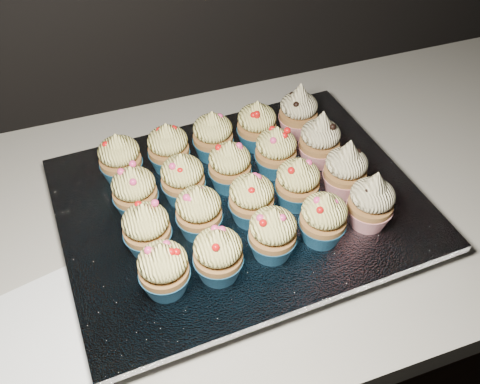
{
  "coord_description": "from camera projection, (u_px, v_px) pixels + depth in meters",
  "views": [
    {
      "loc": [
        -0.33,
        1.16,
        1.49
      ],
      "look_at": [
        -0.15,
        1.67,
        0.95
      ],
      "focal_mm": 40.0,
      "sensor_mm": 36.0,
      "label": 1
    }
  ],
  "objects": [
    {
      "name": "cupcake_18",
      "position": [
        257.0,
        126.0,
        0.84
      ],
      "size": [
        0.06,
        0.06,
        0.08
      ],
      "color": "navy",
      "rests_on": "foil_lining"
    },
    {
      "name": "cupcake_15",
      "position": [
        120.0,
        159.0,
        0.78
      ],
      "size": [
        0.06,
        0.06,
        0.08
      ],
      "color": "navy",
      "rests_on": "foil_lining"
    },
    {
      "name": "baking_tray",
      "position": [
        240.0,
        211.0,
        0.79
      ],
      "size": [
        0.48,
        0.38,
        0.02
      ],
      "primitive_type": "cube",
      "rotation": [
        0.0,
        0.0,
        0.05
      ],
      "color": "black",
      "rests_on": "worktop"
    },
    {
      "name": "cabinet",
      "position": [
        299.0,
        335.0,
        1.18
      ],
      "size": [
        2.4,
        0.6,
        0.86
      ],
      "primitive_type": "cube",
      "color": "black",
      "rests_on": "ground"
    },
    {
      "name": "cupcake_11",
      "position": [
        183.0,
        179.0,
        0.75
      ],
      "size": [
        0.06,
        0.06,
        0.08
      ],
      "color": "navy",
      "rests_on": "foil_lining"
    },
    {
      "name": "cupcake_2",
      "position": [
        273.0,
        233.0,
        0.68
      ],
      "size": [
        0.06,
        0.06,
        0.08
      ],
      "color": "navy",
      "rests_on": "foil_lining"
    },
    {
      "name": "cupcake_10",
      "position": [
        135.0,
        192.0,
        0.73
      ],
      "size": [
        0.06,
        0.06,
        0.08
      ],
      "color": "navy",
      "rests_on": "foil_lining"
    },
    {
      "name": "cupcake_16",
      "position": [
        168.0,
        148.0,
        0.8
      ],
      "size": [
        0.06,
        0.06,
        0.08
      ],
      "color": "navy",
      "rests_on": "foil_lining"
    },
    {
      "name": "cupcake_0",
      "position": [
        164.0,
        269.0,
        0.64
      ],
      "size": [
        0.06,
        0.06,
        0.08
      ],
      "color": "navy",
      "rests_on": "foil_lining"
    },
    {
      "name": "worktop",
      "position": [
        321.0,
        190.0,
        0.87
      ],
      "size": [
        2.44,
        0.64,
        0.04
      ],
      "primitive_type": "cube",
      "color": "beige",
      "rests_on": "cabinet"
    },
    {
      "name": "cupcake_9",
      "position": [
        345.0,
        170.0,
        0.76
      ],
      "size": [
        0.06,
        0.06,
        0.1
      ],
      "color": "#B31825",
      "rests_on": "foil_lining"
    },
    {
      "name": "napkin",
      "position": [
        51.0,
        336.0,
        0.65
      ],
      "size": [
        0.22,
        0.22,
        0.0
      ],
      "primitive_type": "cube",
      "rotation": [
        0.0,
        0.0,
        0.24
      ],
      "color": "white",
      "rests_on": "worktop"
    },
    {
      "name": "cupcake_1",
      "position": [
        218.0,
        255.0,
        0.65
      ],
      "size": [
        0.06,
        0.06,
        0.08
      ],
      "color": "navy",
      "rests_on": "foil_lining"
    },
    {
      "name": "cupcake_12",
      "position": [
        230.0,
        166.0,
        0.77
      ],
      "size": [
        0.06,
        0.06,
        0.08
      ],
      "color": "navy",
      "rests_on": "foil_lining"
    },
    {
      "name": "cupcake_3",
      "position": [
        323.0,
        219.0,
        0.7
      ],
      "size": [
        0.06,
        0.06,
        0.08
      ],
      "color": "navy",
      "rests_on": "foil_lining"
    },
    {
      "name": "cupcake_4",
      "position": [
        371.0,
        202.0,
        0.72
      ],
      "size": [
        0.06,
        0.06,
        0.1
      ],
      "color": "#B31825",
      "rests_on": "foil_lining"
    },
    {
      "name": "cupcake_5",
      "position": [
        147.0,
        229.0,
        0.68
      ],
      "size": [
        0.06,
        0.06,
        0.08
      ],
      "color": "navy",
      "rests_on": "foil_lining"
    },
    {
      "name": "cupcake_13",
      "position": [
        276.0,
        152.0,
        0.79
      ],
      "size": [
        0.06,
        0.06,
        0.08
      ],
      "color": "navy",
      "rests_on": "foil_lining"
    },
    {
      "name": "cupcake_17",
      "position": [
        213.0,
        136.0,
        0.82
      ],
      "size": [
        0.06,
        0.06,
        0.08
      ],
      "color": "navy",
      "rests_on": "foil_lining"
    },
    {
      "name": "cupcake_19",
      "position": [
        298.0,
        112.0,
        0.86
      ],
      "size": [
        0.06,
        0.06,
        0.1
      ],
      "color": "#B31825",
      "rests_on": "foil_lining"
    },
    {
      "name": "cupcake_6",
      "position": [
        199.0,
        212.0,
        0.71
      ],
      "size": [
        0.06,
        0.06,
        0.08
      ],
      "color": "navy",
      "rests_on": "foil_lining"
    },
    {
      "name": "foil_lining",
      "position": [
        240.0,
        203.0,
        0.78
      ],
      "size": [
        0.53,
        0.42,
        0.01
      ],
      "primitive_type": "cube",
      "rotation": [
        0.0,
        0.0,
        0.05
      ],
      "color": "silver",
      "rests_on": "baking_tray"
    },
    {
      "name": "cupcake_14",
      "position": [
        320.0,
        141.0,
        0.81
      ],
      "size": [
        0.06,
        0.06,
        0.1
      ],
      "color": "#B31825",
      "rests_on": "foil_lining"
    },
    {
      "name": "cupcake_7",
      "position": [
        251.0,
        199.0,
        0.72
      ],
      "size": [
        0.06,
        0.06,
        0.08
      ],
      "color": "navy",
      "rests_on": "foil_lining"
    },
    {
      "name": "cupcake_8",
      "position": [
        298.0,
        183.0,
        0.75
      ],
      "size": [
        0.06,
        0.06,
        0.08
      ],
      "color": "navy",
      "rests_on": "foil_lining"
    }
  ]
}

